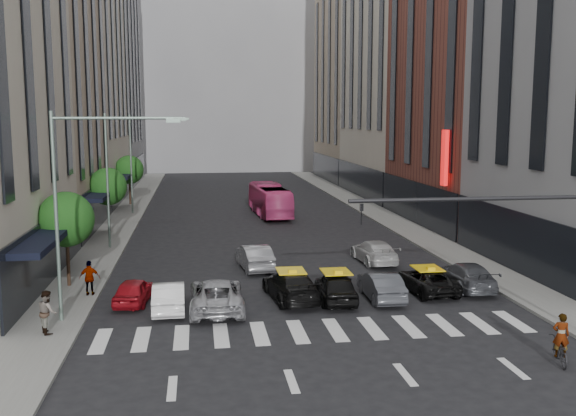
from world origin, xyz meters
name	(u,v)px	position (x,y,z in m)	size (l,w,h in m)	color
ground	(328,343)	(0.00, 0.00, 0.00)	(160.00, 160.00, 0.00)	black
sidewalk_left	(120,224)	(-11.50, 30.00, 0.07)	(3.00, 96.00, 0.15)	slate
sidewalk_right	(387,218)	(11.50, 30.00, 0.07)	(3.00, 96.00, 0.15)	slate
building_left_b	(37,76)	(-17.00, 28.00, 12.00)	(8.00, 16.00, 24.00)	tan
building_left_c	(76,28)	(-17.00, 46.00, 18.00)	(8.00, 20.00, 36.00)	beige
building_left_d	(104,71)	(-17.00, 65.00, 15.00)	(8.00, 18.00, 30.00)	gray
building_right_b	(466,67)	(17.00, 27.00, 13.00)	(8.00, 18.00, 26.00)	brown
building_right_c	(397,15)	(17.00, 46.00, 20.00)	(8.00, 20.00, 40.00)	beige
building_right_d	(354,80)	(17.00, 65.00, 14.00)	(8.00, 18.00, 28.00)	tan
building_far	(225,62)	(0.00, 85.00, 18.00)	(30.00, 10.00, 36.00)	gray
tree_near	(66,219)	(-11.80, 10.00, 3.65)	(2.88, 2.88, 4.95)	black
tree_mid	(108,187)	(-11.80, 26.00, 3.65)	(2.88, 2.88, 4.95)	black
tree_far	(129,170)	(-11.80, 42.00, 3.65)	(2.88, 2.88, 4.95)	black
streetlamp_near	(78,188)	(-10.04, 4.00, 5.90)	(5.38, 0.25, 9.00)	gray
streetlamp_mid	(121,162)	(-10.04, 20.00, 5.90)	(5.38, 0.25, 9.00)	gray
streetlamp_far	(141,150)	(-10.04, 36.00, 5.90)	(5.38, 0.25, 9.00)	gray
traffic_signal	(528,232)	(7.69, -1.00, 4.47)	(10.10, 0.20, 6.00)	black
liberty_sign	(445,158)	(12.60, 20.00, 6.00)	(0.30, 0.70, 4.00)	red
car_red	(134,291)	(-8.16, 6.65, 0.62)	(1.48, 3.67, 1.25)	maroon
car_white_front	(169,296)	(-6.45, 5.27, 0.68)	(1.44, 4.14, 1.36)	white
car_silver	(216,295)	(-4.26, 5.03, 0.73)	(2.44, 5.28, 1.47)	#A2A3A8
taxi_left	(291,286)	(-0.60, 6.20, 0.72)	(2.02, 4.97, 1.44)	black
taxi_center	(336,287)	(1.52, 5.64, 0.73)	(1.72, 4.28, 1.46)	black
car_grey_mid	(381,286)	(3.80, 5.69, 0.69)	(1.47, 4.20, 1.39)	#3D3F45
taxi_right	(427,280)	(6.49, 6.60, 0.62)	(2.05, 4.44, 1.23)	black
car_grey_curb	(466,276)	(8.75, 6.94, 0.70)	(1.96, 4.82, 1.40)	#424449
car_row2_left	(255,257)	(-1.78, 12.87, 0.74)	(1.57, 4.51, 1.48)	#999A9F
car_row2_right	(374,251)	(5.67, 13.57, 0.69)	(1.94, 4.78, 1.39)	#BABABA
bus	(270,200)	(1.46, 33.49, 1.43)	(2.40, 10.24, 2.85)	#DA4080
motorcycle	(560,351)	(7.89, -3.30, 0.47)	(0.63, 1.80, 0.95)	black
rider	(562,317)	(7.89, -3.30, 1.77)	(0.60, 0.39, 1.64)	gray
pedestrian_near	(47,312)	(-11.19, 2.35, 1.04)	(0.87, 0.67, 1.78)	gray
pedestrian_far	(90,278)	(-10.40, 7.95, 1.02)	(1.02, 0.42, 1.73)	gray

